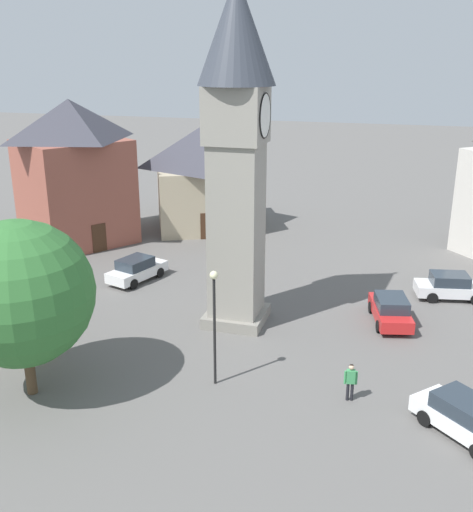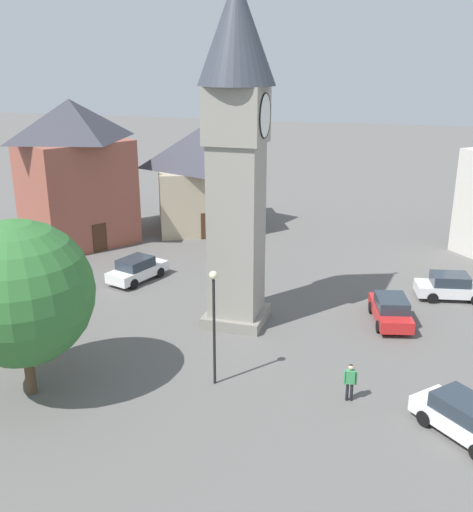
{
  "view_description": "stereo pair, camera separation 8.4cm",
  "coord_description": "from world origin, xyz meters",
  "px_view_note": "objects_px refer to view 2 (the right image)",
  "views": [
    {
      "loc": [
        -28.16,
        -8.14,
        13.8
      ],
      "look_at": [
        0.0,
        0.0,
        3.75
      ],
      "focal_mm": 41.5,
      "sensor_mm": 36.0,
      "label": 1
    },
    {
      "loc": [
        -28.14,
        -8.22,
        13.8
      ],
      "look_at": [
        0.0,
        0.0,
        3.75
      ],
      "focal_mm": 41.5,
      "sensor_mm": 36.0,
      "label": 2
    }
  ],
  "objects_px": {
    "car_black_far": "(29,326)",
    "lamp_post": "(214,310)",
    "clock_tower": "(236,131)",
    "tree": "(20,293)",
    "car_blue_kerb": "(137,269)",
    "pedestrian": "(350,379)",
    "car_white_side": "(451,287)",
    "car_silver_kerb": "(465,418)",
    "building_corner_back": "(203,176)",
    "car_red_corner": "(391,310)",
    "building_terrace_right": "(75,171)"
  },
  "relations": [
    {
      "from": "car_black_far",
      "to": "lamp_post",
      "type": "xyz_separation_m",
      "value": [
        -1.32,
        -10.32,
        2.75
      ]
    },
    {
      "from": "clock_tower",
      "to": "tree",
      "type": "height_order",
      "value": "clock_tower"
    },
    {
      "from": "car_blue_kerb",
      "to": "pedestrian",
      "type": "bearing_deg",
      "value": -125.13
    },
    {
      "from": "lamp_post",
      "to": "car_white_side",
      "type": "bearing_deg",
      "value": -38.75
    },
    {
      "from": "car_black_far",
      "to": "tree",
      "type": "distance_m",
      "value": 6.45
    },
    {
      "from": "car_silver_kerb",
      "to": "pedestrian",
      "type": "distance_m",
      "value": 4.59
    },
    {
      "from": "building_corner_back",
      "to": "lamp_post",
      "type": "relative_size",
      "value": 1.92
    },
    {
      "from": "clock_tower",
      "to": "pedestrian",
      "type": "relative_size",
      "value": 10.38
    },
    {
      "from": "car_blue_kerb",
      "to": "pedestrian",
      "type": "xyz_separation_m",
      "value": [
        -10.22,
        -14.53,
        0.25
      ]
    },
    {
      "from": "car_red_corner",
      "to": "car_blue_kerb",
      "type": "bearing_deg",
      "value": 82.94
    },
    {
      "from": "car_white_side",
      "to": "lamp_post",
      "type": "relative_size",
      "value": 0.83
    },
    {
      "from": "car_blue_kerb",
      "to": "lamp_post",
      "type": "distance_m",
      "value": 13.92
    },
    {
      "from": "pedestrian",
      "to": "building_corner_back",
      "type": "relative_size",
      "value": 0.17
    },
    {
      "from": "car_silver_kerb",
      "to": "building_terrace_right",
      "type": "distance_m",
      "value": 32.51
    },
    {
      "from": "tree",
      "to": "building_corner_back",
      "type": "xyz_separation_m",
      "value": [
        26.52,
        1.47,
        -0.36
      ]
    },
    {
      "from": "car_white_side",
      "to": "car_black_far",
      "type": "height_order",
      "value": "same"
    },
    {
      "from": "car_blue_kerb",
      "to": "building_terrace_right",
      "type": "relative_size",
      "value": 0.41
    },
    {
      "from": "car_silver_kerb",
      "to": "car_black_far",
      "type": "distance_m",
      "value": 20.71
    },
    {
      "from": "car_silver_kerb",
      "to": "car_red_corner",
      "type": "distance_m",
      "value": 9.96
    },
    {
      "from": "pedestrian",
      "to": "lamp_post",
      "type": "relative_size",
      "value": 0.32
    },
    {
      "from": "car_silver_kerb",
      "to": "car_red_corner",
      "type": "height_order",
      "value": "same"
    },
    {
      "from": "building_corner_back",
      "to": "lamp_post",
      "type": "distance_m",
      "value": 25.22
    },
    {
      "from": "car_red_corner",
      "to": "lamp_post",
      "type": "distance_m",
      "value": 11.48
    },
    {
      "from": "car_red_corner",
      "to": "building_corner_back",
      "type": "xyz_separation_m",
      "value": [
        15.07,
        15.92,
        3.49
      ]
    },
    {
      "from": "pedestrian",
      "to": "car_silver_kerb",
      "type": "bearing_deg",
      "value": -105.14
    },
    {
      "from": "clock_tower",
      "to": "building_terrace_right",
      "type": "bearing_deg",
      "value": 56.21
    },
    {
      "from": "car_blue_kerb",
      "to": "car_black_far",
      "type": "xyz_separation_m",
      "value": [
        -9.2,
        1.63,
        0.0
      ]
    },
    {
      "from": "car_blue_kerb",
      "to": "car_red_corner",
      "type": "height_order",
      "value": "same"
    },
    {
      "from": "clock_tower",
      "to": "lamp_post",
      "type": "xyz_separation_m",
      "value": [
        -6.43,
        -0.88,
        -6.69
      ]
    },
    {
      "from": "tree",
      "to": "car_black_far",
      "type": "bearing_deg",
      "value": 35.51
    },
    {
      "from": "car_black_far",
      "to": "pedestrian",
      "type": "bearing_deg",
      "value": -93.63
    },
    {
      "from": "car_red_corner",
      "to": "pedestrian",
      "type": "xyz_separation_m",
      "value": [
        -8.26,
        1.3,
        0.25
      ]
    },
    {
      "from": "car_white_side",
      "to": "tree",
      "type": "height_order",
      "value": "tree"
    },
    {
      "from": "tree",
      "to": "lamp_post",
      "type": "xyz_separation_m",
      "value": [
        2.9,
        -7.32,
        -1.09
      ]
    },
    {
      "from": "car_white_side",
      "to": "lamp_post",
      "type": "xyz_separation_m",
      "value": [
        -13.0,
        10.43,
        2.75
      ]
    },
    {
      "from": "car_white_side",
      "to": "car_red_corner",
      "type": "bearing_deg",
      "value": 143.47
    },
    {
      "from": "clock_tower",
      "to": "pedestrian",
      "type": "height_order",
      "value": "clock_tower"
    },
    {
      "from": "car_silver_kerb",
      "to": "lamp_post",
      "type": "bearing_deg",
      "value": 84.95
    },
    {
      "from": "building_terrace_right",
      "to": "lamp_post",
      "type": "bearing_deg",
      "value": -135.64
    },
    {
      "from": "car_silver_kerb",
      "to": "car_black_far",
      "type": "bearing_deg",
      "value": 83.83
    },
    {
      "from": "clock_tower",
      "to": "car_blue_kerb",
      "type": "height_order",
      "value": "clock_tower"
    },
    {
      "from": "clock_tower",
      "to": "car_red_corner",
      "type": "height_order",
      "value": "clock_tower"
    },
    {
      "from": "car_red_corner",
      "to": "lamp_post",
      "type": "relative_size",
      "value": 0.83
    },
    {
      "from": "lamp_post",
      "to": "clock_tower",
      "type": "bearing_deg",
      "value": 7.8
    },
    {
      "from": "car_red_corner",
      "to": "car_white_side",
      "type": "relative_size",
      "value": 1.01
    },
    {
      "from": "car_silver_kerb",
      "to": "car_white_side",
      "type": "xyz_separation_m",
      "value": [
        13.91,
        -0.17,
        0.0
      ]
    },
    {
      "from": "car_black_far",
      "to": "car_red_corner",
      "type": "bearing_deg",
      "value": -67.49
    },
    {
      "from": "building_terrace_right",
      "to": "car_silver_kerb",
      "type": "bearing_deg",
      "value": -123.61
    },
    {
      "from": "pedestrian",
      "to": "tree",
      "type": "relative_size",
      "value": 0.22
    },
    {
      "from": "car_white_side",
      "to": "building_terrace_right",
      "type": "height_order",
      "value": "building_terrace_right"
    }
  ]
}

